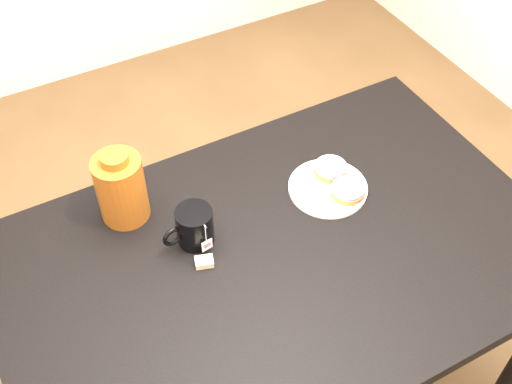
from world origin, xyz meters
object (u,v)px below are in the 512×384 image
table (278,272)px  mug (194,226)px  teabag_pouch (204,262)px  bagel_package (121,188)px  bagel_back (330,169)px  bagel_front (348,191)px  plate (328,187)px

table → mug: size_ratio=9.60×
mug → teabag_pouch: bearing=-107.0°
teabag_pouch → bagel_package: bearing=113.9°
table → bagel_back: bearing=33.0°
bagel_back → mug: mug is taller
bagel_front → teabag_pouch: 0.44m
table → bagel_front: bearing=16.8°
bagel_front → bagel_package: 0.60m
bagel_back → bagel_front: size_ratio=1.01×
table → bagel_front: bagel_front is taller
bagel_front → teabag_pouch: bagel_front is taller
bagel_package → table: bearing=-46.6°
teabag_pouch → bagel_package: bagel_package is taller
plate → mug: (-0.39, 0.01, 0.05)m
bagel_package → teabag_pouch: bearing=-66.1°
plate → table: bearing=-150.8°
mug → bagel_back: bearing=-4.1°
table → plate: size_ratio=6.45×
mug → teabag_pouch: mug is taller
mug → teabag_pouch: (-0.01, -0.08, -0.04)m
table → bagel_package: bagel_package is taller
teabag_pouch → bagel_package: 0.29m
table → bagel_package: size_ratio=6.53×
plate → bagel_front: (0.03, -0.05, 0.02)m
mug → bagel_package: bearing=117.9°
bagel_back → bagel_package: bagel_package is taller
teabag_pouch → bagel_front: bearing=2.5°
table → teabag_pouch: 0.21m
bagel_back → bagel_package: size_ratio=0.59×
plate → bagel_back: bagel_back is taller
table → mug: mug is taller
bagel_back → teabag_pouch: bearing=-165.9°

